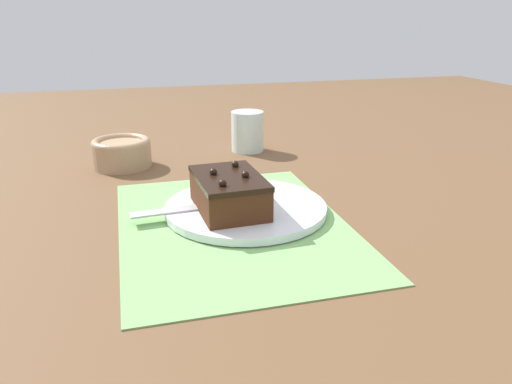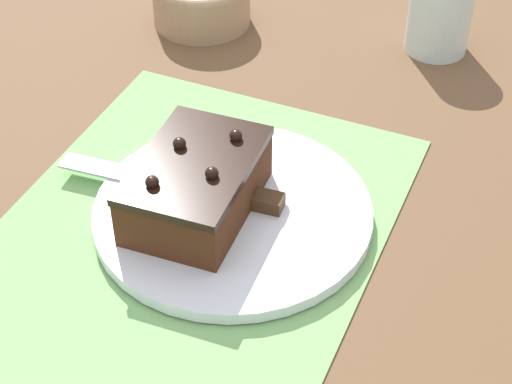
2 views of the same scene
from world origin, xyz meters
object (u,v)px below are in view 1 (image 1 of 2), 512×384
(serving_knife, at_px, (226,201))
(drinking_glass, at_px, (247,131))
(small_bowl, at_px, (122,152))
(cake_plate, at_px, (246,208))
(chocolate_cake, at_px, (230,192))

(serving_knife, xyz_separation_m, drinking_glass, (-0.36, 0.13, 0.02))
(serving_knife, height_order, drinking_glass, drinking_glass)
(drinking_glass, relative_size, small_bowl, 0.76)
(cake_plate, height_order, drinking_glass, drinking_glass)
(serving_knife, bearing_deg, drinking_glass, -23.88)
(cake_plate, bearing_deg, serving_knife, -105.48)
(small_bowl, bearing_deg, chocolate_cake, 25.52)
(cake_plate, distance_m, drinking_glass, 0.39)
(chocolate_cake, distance_m, drinking_glass, 0.41)
(cake_plate, distance_m, small_bowl, 0.37)
(chocolate_cake, xyz_separation_m, small_bowl, (-0.33, -0.16, -0.01))
(chocolate_cake, bearing_deg, drinking_glass, 161.91)
(chocolate_cake, bearing_deg, cake_plate, 114.44)
(cake_plate, height_order, small_bowl, small_bowl)
(cake_plate, relative_size, chocolate_cake, 1.74)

